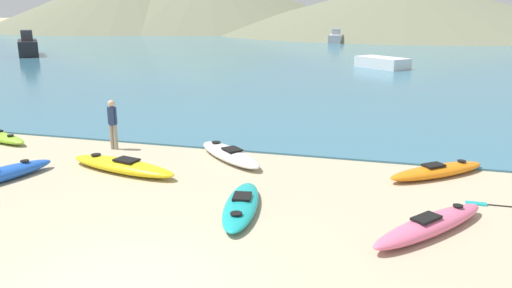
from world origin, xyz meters
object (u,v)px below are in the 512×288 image
Objects in this scene: kayak_on_sand_0 at (431,225)px; moored_boat_2 at (336,38)px; kayak_on_sand_7 at (241,205)px; kayak_on_sand_3 at (122,166)px; person_near_waterline at (113,121)px; moored_boat_3 at (382,63)px; moored_boat_1 at (28,47)px; kayak_on_sand_2 at (230,154)px; kayak_on_sand_4 at (437,171)px.

moored_boat_2 is at bearing 98.79° from kayak_on_sand_0.
moored_boat_2 reaches higher than kayak_on_sand_7.
kayak_on_sand_0 is 7.91m from kayak_on_sand_3.
kayak_on_sand_7 is 1.86× the size of person_near_waterline.
kayak_on_sand_3 is at bearing -102.51° from moored_boat_3.
moored_boat_3 reaches higher than kayak_on_sand_3.
kayak_on_sand_3 is 26.91m from moored_boat_3.
moored_boat_1 is at bearing 138.63° from kayak_on_sand_0.
kayak_on_sand_0 is at bearing -0.74° from kayak_on_sand_7.
kayak_on_sand_0 is at bearing -41.37° from moored_boat_1.
moored_boat_3 is at bearing 77.49° from kayak_on_sand_3.
person_near_waterline is at bearing 125.94° from kayak_on_sand_3.
moored_boat_1 is 1.27× the size of moored_boat_3.
moored_boat_3 is (7.22, 24.34, -0.44)m from person_near_waterline.
kayak_on_sand_7 is 6.42m from person_near_waterline.
kayak_on_sand_7 is 0.70× the size of moored_boat_3.
person_near_waterline is (-9.11, 3.67, 0.71)m from kayak_on_sand_0.
kayak_on_sand_2 is at bearing -1.48° from person_near_waterline.
kayak_on_sand_7 is at bearing -23.78° from kayak_on_sand_3.
moored_boat_2 is (-8.55, 55.30, 0.48)m from kayak_on_sand_0.
kayak_on_sand_0 reaches higher than kayak_on_sand_4.
kayak_on_sand_2 is 1.79× the size of person_near_waterline.
kayak_on_sand_7 is at bearing -139.79° from kayak_on_sand_4.
kayak_on_sand_2 is 3.87m from person_near_waterline.
person_near_waterline is 25.40m from moored_boat_3.
kayak_on_sand_2 is at bearing -97.96° from moored_boat_3.
moored_boat_1 is (-33.93, 25.96, 0.71)m from kayak_on_sand_4.
kayak_on_sand_2 is 0.96× the size of kayak_on_sand_7.
kayak_on_sand_3 is at bearing 156.22° from kayak_on_sand_7.
kayak_on_sand_0 is 1.07× the size of kayak_on_sand_2.
moored_boat_3 reaches higher than kayak_on_sand_2.
moored_boat_2 is (-3.24, 51.73, 0.49)m from kayak_on_sand_2.
kayak_on_sand_4 is 1.75× the size of person_near_waterline.
kayak_on_sand_3 reaches higher than kayak_on_sand_4.
person_near_waterline reaches higher than kayak_on_sand_3.
kayak_on_sand_0 is 28.08m from moored_boat_3.
moored_boat_1 is (-33.57, 29.57, 0.69)m from kayak_on_sand_0.
moored_boat_3 is at bearing 85.98° from kayak_on_sand_7.
moored_boat_1 is 35.89m from moored_boat_2.
moored_boat_2 is at bearing 103.72° from moored_boat_3.
moored_boat_1 is at bearing 132.91° from kayak_on_sand_3.
kayak_on_sand_0 reaches higher than kayak_on_sand_2.
kayak_on_sand_7 is (3.86, -1.70, -0.04)m from kayak_on_sand_3.
kayak_on_sand_7 is 0.55× the size of moored_boat_1.
moored_boat_3 is at bearing 73.48° from person_near_waterline.
kayak_on_sand_2 is at bearing 112.36° from kayak_on_sand_7.
kayak_on_sand_7 is at bearing -94.02° from moored_boat_3.
kayak_on_sand_0 is 0.68× the size of moored_boat_2.
kayak_on_sand_3 is (-2.41, -1.82, 0.00)m from kayak_on_sand_2.
kayak_on_sand_4 is at bearing -37.42° from moored_boat_1.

